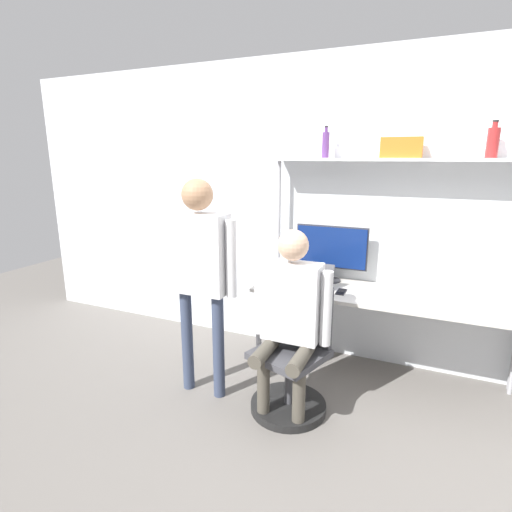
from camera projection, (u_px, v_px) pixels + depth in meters
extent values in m
plane|color=slate|center=(372.00, 398.00, 3.12)|extent=(12.00, 12.00, 0.00)
cube|color=silver|center=(395.00, 216.00, 3.39)|extent=(8.00, 0.06, 2.70)
cube|color=beige|center=(385.00, 296.00, 3.23)|extent=(2.13, 0.62, 0.03)
cylinder|color=#A5A5AA|center=(259.00, 330.00, 3.49)|extent=(0.05, 0.05, 0.72)
cylinder|color=#A5A5AA|center=(279.00, 310.00, 3.94)|extent=(0.05, 0.05, 0.72)
cube|color=silver|center=(398.00, 160.00, 3.13)|extent=(2.02, 0.25, 0.02)
cylinder|color=#B2B2B7|center=(278.00, 258.00, 3.73)|extent=(0.04, 0.04, 1.83)
cylinder|color=#333338|center=(330.00, 280.00, 3.58)|extent=(0.19, 0.19, 0.01)
cylinder|color=#333338|center=(330.00, 273.00, 3.56)|extent=(0.06, 0.06, 0.12)
cube|color=#333338|center=(331.00, 247.00, 3.51)|extent=(0.63, 0.01, 0.38)
cube|color=navy|center=(331.00, 247.00, 3.51)|extent=(0.61, 0.02, 0.35)
cube|color=#333338|center=(312.00, 290.00, 3.33)|extent=(0.31, 0.22, 0.01)
cube|color=black|center=(312.00, 290.00, 3.31)|extent=(0.26, 0.12, 0.00)
cube|color=#333338|center=(315.00, 276.00, 3.36)|extent=(0.31, 0.10, 0.20)
cube|color=navy|center=(315.00, 276.00, 3.36)|extent=(0.27, 0.08, 0.18)
cube|color=black|center=(341.00, 292.00, 3.28)|extent=(0.07, 0.15, 0.01)
cube|color=black|center=(341.00, 291.00, 3.28)|extent=(0.06, 0.13, 0.00)
cylinder|color=black|center=(288.00, 406.00, 2.98)|extent=(0.56, 0.56, 0.06)
cylinder|color=#4C4C51|center=(289.00, 380.00, 2.92)|extent=(0.06, 0.06, 0.37)
cube|color=#3F3F44|center=(289.00, 354.00, 2.87)|extent=(0.58, 0.58, 0.05)
cube|color=#3F3F44|center=(307.00, 314.00, 2.97)|extent=(0.41, 0.17, 0.45)
cylinder|color=#4C473D|center=(263.00, 389.00, 2.83)|extent=(0.09, 0.09, 0.48)
cylinder|color=#4C473D|center=(299.00, 397.00, 2.72)|extent=(0.09, 0.09, 0.48)
cylinder|color=#4C473D|center=(265.00, 350.00, 2.78)|extent=(0.10, 0.38, 0.10)
cylinder|color=#4C473D|center=(301.00, 358.00, 2.68)|extent=(0.10, 0.38, 0.10)
cube|color=silver|center=(292.00, 302.00, 2.81)|extent=(0.40, 0.20, 0.56)
cylinder|color=silver|center=(260.00, 299.00, 2.91)|extent=(0.08, 0.08, 0.53)
cylinder|color=silver|center=(326.00, 309.00, 2.71)|extent=(0.08, 0.08, 0.53)
sphere|color=#D8AD8C|center=(293.00, 245.00, 2.71)|extent=(0.21, 0.21, 0.21)
cylinder|color=#38425B|center=(187.00, 340.00, 3.17)|extent=(0.09, 0.09, 0.84)
cylinder|color=#38425B|center=(218.00, 346.00, 3.06)|extent=(0.09, 0.09, 0.84)
cube|color=silver|center=(199.00, 254.00, 2.94)|extent=(0.44, 0.20, 0.60)
cylinder|color=silver|center=(170.00, 252.00, 3.05)|extent=(0.08, 0.08, 0.57)
cylinder|color=silver|center=(231.00, 259.00, 2.84)|extent=(0.08, 0.08, 0.57)
sphere|color=tan|center=(197.00, 195.00, 2.84)|extent=(0.23, 0.23, 0.23)
cylinder|color=maroon|center=(493.00, 143.00, 2.85)|extent=(0.08, 0.08, 0.21)
cylinder|color=maroon|center=(495.00, 125.00, 2.82)|extent=(0.04, 0.04, 0.04)
cylinder|color=black|center=(496.00, 121.00, 2.81)|extent=(0.04, 0.04, 0.01)
cylinder|color=#593372|center=(326.00, 145.00, 3.33)|extent=(0.06, 0.06, 0.21)
cylinder|color=#593372|center=(326.00, 130.00, 3.30)|extent=(0.03, 0.03, 0.04)
cylinder|color=black|center=(326.00, 127.00, 3.29)|extent=(0.03, 0.03, 0.01)
cube|color=#D1661E|center=(402.00, 148.00, 3.10)|extent=(0.31, 0.16, 0.16)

